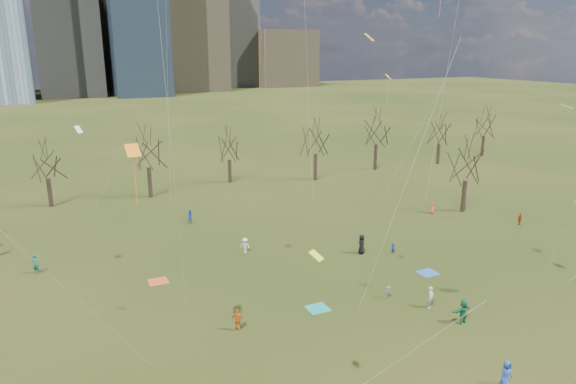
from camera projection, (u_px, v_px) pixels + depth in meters
name	position (u px, v px, depth m)	size (l,w,h in m)	color
ground	(361.00, 331.00, 35.64)	(500.00, 500.00, 0.00)	black
bare_tree_row	(206.00, 151.00, 66.47)	(113.04, 29.80, 9.50)	black
blanket_teal	(318.00, 308.00, 38.71)	(1.60, 1.50, 0.03)	teal
blanket_navy	(428.00, 273.00, 44.84)	(1.60, 1.50, 0.03)	#265AB5
blanket_crimson	(158.00, 281.00, 43.20)	(1.60, 1.50, 0.03)	#CB4B28
person_0	(506.00, 374.00, 29.61)	(0.81, 0.52, 1.65)	#2643A6
person_1	(431.00, 297.00, 38.69)	(0.62, 0.40, 1.69)	silver
person_3	(388.00, 292.00, 40.13)	(0.69, 0.40, 1.07)	#5E5F63
person_4	(238.00, 320.00, 35.54)	(0.94, 0.39, 1.60)	orange
person_5	(463.00, 311.00, 36.45)	(1.69, 0.54, 1.82)	#186D40
person_6	(362.00, 244.00, 48.87)	(0.93, 0.61, 1.90)	black
person_8	(393.00, 248.00, 49.05)	(0.51, 0.39, 1.04)	blue
person_9	(245.00, 245.00, 49.15)	(0.96, 0.55, 1.48)	white
person_10	(520.00, 219.00, 56.95)	(0.81, 0.34, 1.38)	#BD3C1B
person_12	(432.00, 208.00, 60.97)	(0.66, 0.43, 1.36)	#FA5A1B
person_13	(36.00, 264.00, 44.57)	(0.66, 0.43, 1.81)	#16654E
person_14	(191.00, 217.00, 57.16)	(0.80, 0.62, 1.64)	#263FA5
kites_airborne	(351.00, 132.00, 41.92)	(61.85, 43.16, 28.75)	orange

